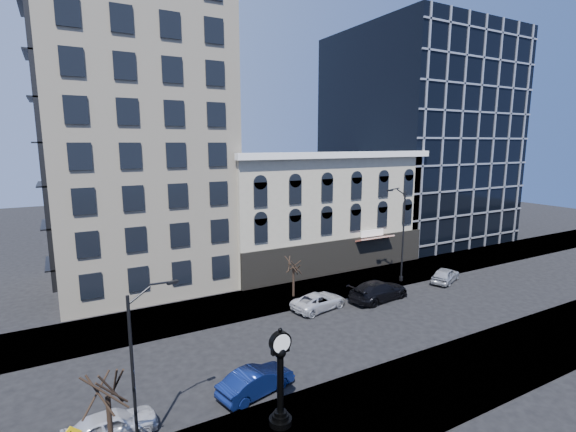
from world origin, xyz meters
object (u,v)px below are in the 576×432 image
street_clock (280,381)px  street_lamp_near (144,327)px  car_near_a (111,426)px  car_near_b (256,381)px

street_clock → street_lamp_near: (-5.78, 0.99, 3.64)m
car_near_a → car_near_b: car_near_b is taller
car_near_b → street_clock: bearing=164.6°
street_clock → car_near_b: street_clock is taller
street_lamp_near → car_near_a: bearing=115.5°
car_near_a → car_near_b: bearing=-94.2°
street_clock → street_lamp_near: size_ratio=0.63×
car_near_a → street_clock: bearing=-116.8°
street_lamp_near → car_near_b: (5.87, 1.98, -5.25)m
car_near_a → car_near_b: size_ratio=0.94×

